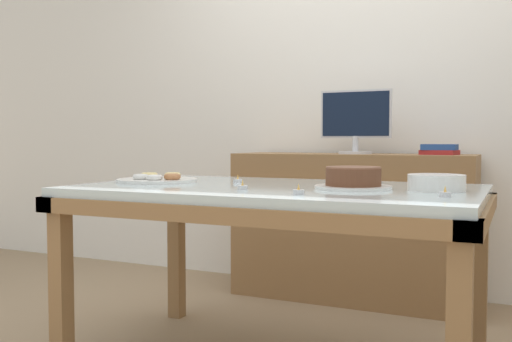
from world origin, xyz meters
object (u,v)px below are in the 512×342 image
object	(u,v)px
computer_monitor	(356,122)
tealight_near_front	(445,194)
pastry_platter	(158,179)
cake_chocolate_round	(353,179)
tealight_near_cakes	(243,187)
plate_stack	(436,183)
tealight_centre	(299,191)
book_stack	(440,150)
tealight_left_edge	(238,180)

from	to	relation	value
computer_monitor	tealight_near_front	size ratio (longest dim) A/B	10.60
pastry_platter	tealight_near_front	bearing A→B (deg)	-7.71
cake_chocolate_round	tealight_near_cakes	bearing A→B (deg)	-150.02
pastry_platter	plate_stack	xyz separation A→B (m)	(1.20, 0.06, 0.02)
computer_monitor	cake_chocolate_round	size ratio (longest dim) A/B	1.42
tealight_near_front	tealight_centre	size ratio (longest dim) A/B	1.00
computer_monitor	cake_chocolate_round	bearing A→B (deg)	-75.29
book_stack	plate_stack	distance (m)	1.12
pastry_platter	tealight_near_front	xyz separation A→B (m)	(1.26, -0.17, -0.00)
book_stack	pastry_platter	xyz separation A→B (m)	(-1.08, -1.18, -0.12)
cake_chocolate_round	tealight_left_edge	bearing A→B (deg)	170.10
tealight_centre	tealight_left_edge	world-z (taller)	same
tealight_near_front	tealight_left_edge	world-z (taller)	same
computer_monitor	tealight_centre	bearing A→B (deg)	-82.48
tealight_near_cakes	tealight_centre	size ratio (longest dim) A/B	1.00
plate_stack	tealight_near_cakes	distance (m)	0.73
tealight_near_cakes	tealight_centre	xyz separation A→B (m)	(0.26, -0.09, 0.00)
tealight_left_edge	cake_chocolate_round	bearing A→B (deg)	-9.90
tealight_near_front	tealight_left_edge	distance (m)	0.95
cake_chocolate_round	book_stack	bearing A→B (deg)	81.41
cake_chocolate_round	pastry_platter	size ratio (longest dim) A/B	0.82
tealight_left_edge	tealight_near_front	bearing A→B (deg)	-17.09
plate_stack	tealight_left_edge	world-z (taller)	plate_stack
tealight_near_cakes	tealight_left_edge	world-z (taller)	same
plate_stack	tealight_near_cakes	world-z (taller)	plate_stack
computer_monitor	book_stack	xyz separation A→B (m)	(0.48, 0.00, -0.16)
book_stack	cake_chocolate_round	bearing A→B (deg)	-98.59
tealight_near_cakes	tealight_left_edge	size ratio (longest dim) A/B	1.00
computer_monitor	book_stack	distance (m)	0.51
pastry_platter	plate_stack	distance (m)	1.21
book_stack	tealight_centre	xyz separation A→B (m)	(-0.29, -1.47, -0.13)
plate_stack	book_stack	bearing A→B (deg)	96.57
tealight_left_edge	tealight_near_cakes	bearing A→B (deg)	-60.31
cake_chocolate_round	tealight_near_front	distance (m)	0.41
cake_chocolate_round	plate_stack	size ratio (longest dim) A/B	1.42
tealight_near_front	tealight_near_cakes	bearing A→B (deg)	-177.61
cake_chocolate_round	plate_stack	world-z (taller)	cake_chocolate_round
tealight_near_cakes	tealight_near_front	size ratio (longest dim) A/B	1.00
pastry_platter	tealight_left_edge	distance (m)	0.37
computer_monitor	plate_stack	world-z (taller)	computer_monitor
pastry_platter	tealight_centre	xyz separation A→B (m)	(0.79, -0.29, -0.00)
computer_monitor	book_stack	size ratio (longest dim) A/B	2.04
pastry_platter	tealight_near_front	distance (m)	1.27
plate_stack	tealight_centre	bearing A→B (deg)	-139.41
cake_chocolate_round	tealight_centre	world-z (taller)	cake_chocolate_round
book_stack	plate_stack	bearing A→B (deg)	-83.43
tealight_left_edge	tealight_centre	bearing A→B (deg)	-42.38
book_stack	pastry_platter	world-z (taller)	book_stack
computer_monitor	tealight_left_edge	size ratio (longest dim) A/B	10.60
pastry_platter	tealight_near_cakes	world-z (taller)	pastry_platter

